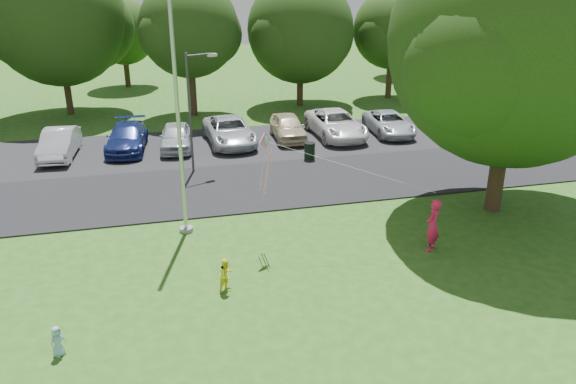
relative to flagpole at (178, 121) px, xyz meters
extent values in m
plane|color=#265717|center=(3.50, -5.00, -4.17)|extent=(120.00, 120.00, 0.00)
cube|color=black|center=(3.50, 4.00, -4.14)|extent=(60.00, 6.00, 0.06)
cube|color=black|center=(3.50, 10.50, -4.14)|extent=(42.00, 7.00, 0.06)
cylinder|color=#B7BABF|center=(0.00, 0.00, 0.83)|extent=(0.14, 0.14, 10.00)
cylinder|color=gray|center=(0.00, 0.00, -4.09)|extent=(0.50, 0.50, 0.16)
cylinder|color=#3F3F44|center=(0.84, 6.47, -1.37)|extent=(0.11, 0.11, 5.60)
cylinder|color=#3F3F44|center=(1.45, 6.72, 1.29)|extent=(1.24, 0.56, 0.08)
cube|color=silver|center=(2.05, 6.97, 1.23)|extent=(0.47, 0.35, 0.13)
cylinder|color=black|center=(6.73, 6.93, -3.74)|extent=(0.54, 0.54, 0.86)
cylinder|color=black|center=(6.73, 6.93, -3.28)|extent=(0.57, 0.57, 0.05)
cylinder|color=#332316|center=(12.13, -0.92, -2.47)|extent=(0.62, 0.62, 3.40)
sphere|color=#18320D|center=(12.13, -0.92, 2.47)|extent=(9.25, 9.25, 9.25)
sphere|color=#18320D|center=(14.21, 0.00, 1.78)|extent=(6.01, 6.01, 6.01)
sphere|color=#18320D|center=(10.28, -2.08, 2.01)|extent=(5.55, 5.55, 5.55)
sphere|color=#18320D|center=(9.83, -1.92, 1.83)|extent=(4.81, 4.81, 4.81)
cylinder|color=#332316|center=(-6.10, 20.24, -2.57)|extent=(0.44, 0.44, 3.19)
sphere|color=#18320D|center=(-6.10, 20.24, 2.00)|extent=(8.50, 8.50, 8.50)
sphere|color=#18320D|center=(-4.18, 21.09, 1.37)|extent=(5.53, 5.53, 5.53)
sphere|color=#18320D|center=(-7.80, 19.17, 1.58)|extent=(5.10, 5.10, 5.10)
cylinder|color=#332316|center=(1.92, 17.90, -2.45)|extent=(0.44, 0.44, 3.43)
sphere|color=#18320D|center=(1.92, 17.90, 1.45)|extent=(6.27, 6.27, 6.27)
sphere|color=#18320D|center=(3.33, 18.53, 0.98)|extent=(4.07, 4.07, 4.07)
sphere|color=#18320D|center=(0.66, 17.12, 1.14)|extent=(3.76, 3.76, 3.76)
cylinder|color=#332316|center=(9.53, 19.17, -2.84)|extent=(0.44, 0.44, 2.66)
sphere|color=#18320D|center=(9.53, 19.17, 1.03)|extent=(7.27, 7.27, 7.27)
sphere|color=#18320D|center=(11.16, 19.89, 0.49)|extent=(4.72, 4.72, 4.72)
sphere|color=#18320D|center=(8.07, 18.26, 0.67)|extent=(4.36, 4.36, 4.36)
cylinder|color=#332316|center=(16.62, 19.89, -2.66)|extent=(0.44, 0.44, 3.02)
sphere|color=#18320D|center=(16.62, 19.89, 0.84)|extent=(5.67, 5.67, 5.67)
sphere|color=#18320D|center=(17.89, 20.46, 0.41)|extent=(3.68, 3.68, 3.68)
sphere|color=#18320D|center=(15.48, 19.18, 0.55)|extent=(3.40, 3.40, 3.40)
cylinder|color=#332316|center=(25.42, 17.25, -2.45)|extent=(0.44, 0.44, 3.42)
sphere|color=#18320D|center=(25.42, 17.25, 2.33)|extent=(8.77, 8.77, 8.77)
sphere|color=#18320D|center=(27.39, 18.13, 1.67)|extent=(5.70, 5.70, 5.70)
sphere|color=#18320D|center=(23.67, 16.15, 1.89)|extent=(5.26, 5.26, 5.26)
cylinder|color=#332316|center=(-2.50, 29.00, -2.87)|extent=(0.44, 0.44, 2.60)
sphere|color=#18320D|center=(-2.50, 29.00, 0.25)|extent=(5.20, 5.20, 5.20)
sphere|color=#18320D|center=(-1.33, 29.52, -0.14)|extent=(3.38, 3.38, 3.38)
sphere|color=#18320D|center=(-3.54, 28.35, -0.01)|extent=(3.12, 3.12, 3.12)
cylinder|color=#332316|center=(21.50, 28.50, -2.87)|extent=(0.44, 0.44, 2.60)
sphere|color=#18320D|center=(21.50, 28.50, 0.25)|extent=(5.20, 5.20, 5.20)
sphere|color=#18320D|center=(22.67, 29.02, -0.14)|extent=(3.38, 3.38, 3.38)
sphere|color=#18320D|center=(20.46, 27.85, -0.01)|extent=(3.12, 3.12, 3.12)
imported|color=silver|center=(-5.56, 10.33, -3.39)|extent=(1.81, 4.41, 1.42)
imported|color=navy|center=(-2.24, 10.73, -3.42)|extent=(2.37, 4.89, 1.37)
imported|color=#B2B7BF|center=(0.29, 10.31, -3.43)|extent=(1.93, 4.10, 1.36)
imported|color=#B2B7BF|center=(3.21, 10.65, -3.39)|extent=(2.60, 5.23, 1.42)
imported|color=#C6B793|center=(6.55, 10.73, -3.40)|extent=(1.90, 4.23, 1.41)
imported|color=silver|center=(9.33, 10.58, -3.37)|extent=(2.55, 5.37, 1.48)
imported|color=#B2B7BF|center=(12.54, 10.41, -3.48)|extent=(2.35, 4.65, 1.26)
imported|color=#DA1D4E|center=(8.05, -3.54, -3.23)|extent=(0.81, 0.79, 1.88)
imported|color=yellow|center=(0.87, -4.44, -3.64)|extent=(0.65, 0.62, 1.06)
imported|color=#89B7D3|center=(-3.64, -6.48, -3.75)|extent=(0.47, 0.47, 0.83)
cube|color=pink|center=(2.62, -1.91, -0.33)|extent=(0.45, 0.39, 0.56)
cube|color=#8CC6E5|center=(2.67, -1.94, -0.31)|extent=(0.22, 0.19, 0.27)
cylinder|color=white|center=(5.33, -2.72, -1.19)|extent=(5.44, 1.64, 1.71)
cylinder|color=pink|center=(2.52, -1.91, -1.33)|extent=(0.19, 0.24, 1.48)
cylinder|color=pink|center=(2.72, -1.86, -1.45)|extent=(0.21, 0.39, 1.69)
cylinder|color=pink|center=(2.62, -1.99, -1.57)|extent=(0.23, 0.57, 1.89)
camera|label=1|loc=(-0.89, -19.09, 4.83)|focal=35.00mm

